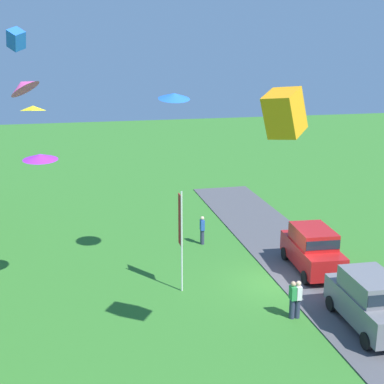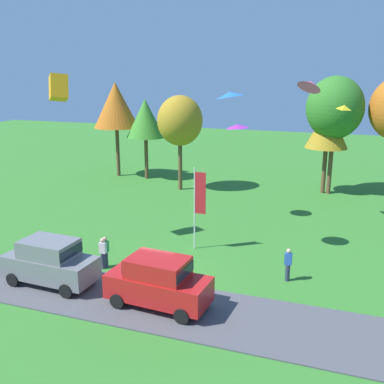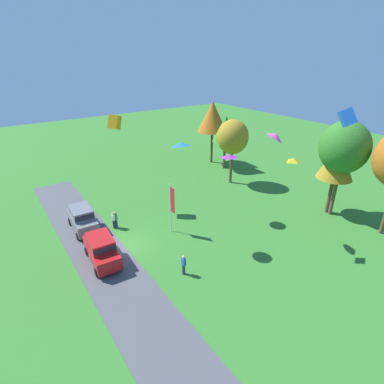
{
  "view_description": "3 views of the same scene",
  "coord_description": "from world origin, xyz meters",
  "px_view_note": "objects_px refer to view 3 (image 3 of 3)",
  "views": [
    {
      "loc": [
        -22.55,
        9.47,
        11.29
      ],
      "look_at": [
        1.04,
        4.03,
        4.62
      ],
      "focal_mm": 50.0,
      "sensor_mm": 36.0,
      "label": 1
    },
    {
      "loc": [
        8.41,
        -18.79,
        10.22
      ],
      "look_at": [
        0.66,
        3.04,
        3.94
      ],
      "focal_mm": 42.0,
      "sensor_mm": 36.0,
      "label": 2
    },
    {
      "loc": [
        21.33,
        -7.71,
        15.48
      ],
      "look_at": [
        0.59,
        6.85,
        3.68
      ],
      "focal_mm": 28.0,
      "sensor_mm": 36.0,
      "label": 3
    }
  ],
  "objects_px": {
    "car_suv_far_end": "(101,248)",
    "tree_left_of_center": "(337,162)",
    "tree_lone_near": "(344,148)",
    "kite_delta_topmost": "(181,144)",
    "car_suv_mid_row": "(82,218)",
    "kite_delta_high_left": "(276,136)",
    "person_beside_suv": "(184,265)",
    "tree_far_right": "(226,129)",
    "kite_box_over_trees": "(347,117)",
    "person_watching_sky": "(114,220)",
    "kite_diamond_low_drifter": "(294,160)",
    "person_on_lawn": "(116,220)",
    "flag_banner": "(172,203)",
    "tree_far_left": "(233,137)",
    "tree_center_back": "(213,117)",
    "kite_box_mid_center": "(115,122)",
    "kite_delta_high_right": "(229,156)"
  },
  "relations": [
    {
      "from": "car_suv_far_end",
      "to": "tree_left_of_center",
      "type": "bearing_deg",
      "value": 76.21
    },
    {
      "from": "tree_lone_near",
      "to": "kite_delta_topmost",
      "type": "bearing_deg",
      "value": -107.02
    },
    {
      "from": "car_suv_mid_row",
      "to": "kite_delta_high_left",
      "type": "height_order",
      "value": "kite_delta_high_left"
    },
    {
      "from": "person_beside_suv",
      "to": "kite_delta_high_left",
      "type": "relative_size",
      "value": 1.09
    },
    {
      "from": "tree_lone_near",
      "to": "kite_delta_high_left",
      "type": "relative_size",
      "value": 6.28
    },
    {
      "from": "tree_far_right",
      "to": "person_beside_suv",
      "type": "bearing_deg",
      "value": -47.91
    },
    {
      "from": "car_suv_mid_row",
      "to": "kite_box_over_trees",
      "type": "xyz_separation_m",
      "value": [
        15.76,
        14.23,
        10.33
      ]
    },
    {
      "from": "person_watching_sky",
      "to": "kite_diamond_low_drifter",
      "type": "height_order",
      "value": "kite_diamond_low_drifter"
    },
    {
      "from": "tree_far_right",
      "to": "tree_lone_near",
      "type": "xyz_separation_m",
      "value": [
        17.09,
        0.12,
        1.44
      ]
    },
    {
      "from": "car_suv_far_end",
      "to": "kite_delta_high_left",
      "type": "relative_size",
      "value": 3.02
    },
    {
      "from": "person_on_lawn",
      "to": "tree_lone_near",
      "type": "height_order",
      "value": "tree_lone_near"
    },
    {
      "from": "person_watching_sky",
      "to": "car_suv_mid_row",
      "type": "bearing_deg",
      "value": -120.04
    },
    {
      "from": "flag_banner",
      "to": "tree_far_left",
      "type": "bearing_deg",
      "value": 115.34
    },
    {
      "from": "tree_center_back",
      "to": "tree_lone_near",
      "type": "relative_size",
      "value": 0.93
    },
    {
      "from": "tree_far_right",
      "to": "kite_delta_topmost",
      "type": "distance_m",
      "value": 20.04
    },
    {
      "from": "kite_box_mid_center",
      "to": "tree_far_left",
      "type": "bearing_deg",
      "value": 82.64
    },
    {
      "from": "person_watching_sky",
      "to": "kite_delta_high_left",
      "type": "bearing_deg",
      "value": 50.85
    },
    {
      "from": "car_suv_far_end",
      "to": "person_on_lawn",
      "type": "height_order",
      "value": "car_suv_far_end"
    },
    {
      "from": "person_watching_sky",
      "to": "kite_diamond_low_drifter",
      "type": "xyz_separation_m",
      "value": [
        11.3,
        10.91,
        7.1
      ]
    },
    {
      "from": "car_suv_mid_row",
      "to": "flag_banner",
      "type": "distance_m",
      "value": 8.81
    },
    {
      "from": "tree_left_of_center",
      "to": "kite_box_mid_center",
      "type": "relative_size",
      "value": 5.58
    },
    {
      "from": "tree_far_right",
      "to": "kite_box_over_trees",
      "type": "bearing_deg",
      "value": -20.73
    },
    {
      "from": "person_watching_sky",
      "to": "person_beside_suv",
      "type": "height_order",
      "value": "same"
    },
    {
      "from": "tree_far_left",
      "to": "flag_banner",
      "type": "distance_m",
      "value": 14.2
    },
    {
      "from": "car_suv_far_end",
      "to": "person_beside_suv",
      "type": "xyz_separation_m",
      "value": [
        5.05,
        4.55,
        -0.42
      ]
    },
    {
      "from": "tree_center_back",
      "to": "kite_delta_topmost",
      "type": "bearing_deg",
      "value": -45.29
    },
    {
      "from": "kite_box_mid_center",
      "to": "kite_delta_topmost",
      "type": "distance_m",
      "value": 9.66
    },
    {
      "from": "person_on_lawn",
      "to": "tree_center_back",
      "type": "distance_m",
      "value": 22.77
    },
    {
      "from": "person_watching_sky",
      "to": "tree_lone_near",
      "type": "bearing_deg",
      "value": 62.25
    },
    {
      "from": "kite_delta_high_left",
      "to": "person_watching_sky",
      "type": "bearing_deg",
      "value": -129.15
    },
    {
      "from": "tree_far_right",
      "to": "kite_delta_topmost",
      "type": "height_order",
      "value": "kite_delta_topmost"
    },
    {
      "from": "kite_box_mid_center",
      "to": "kite_delta_high_left",
      "type": "bearing_deg",
      "value": 33.31
    },
    {
      "from": "person_beside_suv",
      "to": "kite_box_mid_center",
      "type": "relative_size",
      "value": 1.28
    },
    {
      "from": "car_suv_mid_row",
      "to": "kite_delta_high_right",
      "type": "bearing_deg",
      "value": 64.89
    },
    {
      "from": "kite_diamond_low_drifter",
      "to": "flag_banner",
      "type": "bearing_deg",
      "value": -138.2
    },
    {
      "from": "car_suv_far_end",
      "to": "flag_banner",
      "type": "distance_m",
      "value": 7.24
    },
    {
      "from": "tree_far_left",
      "to": "tree_left_of_center",
      "type": "relative_size",
      "value": 1.1
    },
    {
      "from": "kite_delta_high_left",
      "to": "kite_delta_topmost",
      "type": "bearing_deg",
      "value": -116.31
    },
    {
      "from": "flag_banner",
      "to": "kite_delta_high_right",
      "type": "xyz_separation_m",
      "value": [
        0.69,
        6.08,
        3.49
      ]
    },
    {
      "from": "tree_lone_near",
      "to": "tree_left_of_center",
      "type": "bearing_deg",
      "value": 169.68
    },
    {
      "from": "kite_box_over_trees",
      "to": "kite_delta_topmost",
      "type": "xyz_separation_m",
      "value": [
        -8.68,
        -7.55,
        -2.62
      ]
    },
    {
      "from": "car_suv_mid_row",
      "to": "tree_lone_near",
      "type": "distance_m",
      "value": 25.95
    },
    {
      "from": "tree_far_right",
      "to": "kite_diamond_low_drifter",
      "type": "relative_size",
      "value": 7.58
    },
    {
      "from": "kite_delta_high_right",
      "to": "kite_box_over_trees",
      "type": "bearing_deg",
      "value": 8.04
    },
    {
      "from": "tree_far_right",
      "to": "flag_banner",
      "type": "xyz_separation_m",
      "value": [
        10.56,
        -15.4,
        -2.7
      ]
    },
    {
      "from": "tree_left_of_center",
      "to": "kite_diamond_low_drifter",
      "type": "bearing_deg",
      "value": -81.37
    },
    {
      "from": "person_watching_sky",
      "to": "tree_lone_near",
      "type": "height_order",
      "value": "tree_lone_near"
    },
    {
      "from": "person_watching_sky",
      "to": "kite_box_mid_center",
      "type": "xyz_separation_m",
      "value": [
        -3.89,
        2.63,
        8.42
      ]
    },
    {
      "from": "person_on_lawn",
      "to": "kite_box_over_trees",
      "type": "xyz_separation_m",
      "value": [
        14.3,
        11.49,
        10.75
      ]
    },
    {
      "from": "flag_banner",
      "to": "kite_delta_topmost",
      "type": "bearing_deg",
      "value": -2.88
    }
  ]
}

